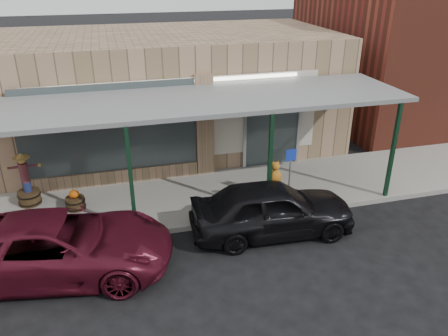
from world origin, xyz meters
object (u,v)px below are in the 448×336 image
object	(u,v)px
barrel_pumpkin	(75,202)
car_maroon	(58,246)
parked_sedan	(272,208)
barrel_scarecrow	(27,187)
handicap_sign	(290,168)

from	to	relation	value
barrel_pumpkin	car_maroon	distance (m)	2.63
parked_sedan	car_maroon	distance (m)	5.17
barrel_scarecrow	handicap_sign	bearing A→B (deg)	-10.74
handicap_sign	car_maroon	bearing A→B (deg)	-173.77
barrel_scarecrow	parked_sedan	xyz separation A→B (m)	(6.22, -2.95, 0.03)
handicap_sign	parked_sedan	size ratio (longest dim) A/B	0.38
barrel_scarecrow	barrel_pumpkin	distance (m)	1.45
barrel_scarecrow	handicap_sign	distance (m)	7.41
handicap_sign	parked_sedan	bearing A→B (deg)	-136.09
barrel_scarecrow	parked_sedan	world-z (taller)	barrel_scarecrow
barrel_scarecrow	car_maroon	world-z (taller)	barrel_scarecrow
barrel_pumpkin	parked_sedan	world-z (taller)	parked_sedan
barrel_pumpkin	car_maroon	size ratio (longest dim) A/B	0.12
handicap_sign	car_maroon	distance (m)	6.32
handicap_sign	car_maroon	xyz separation A→B (m)	(-6.13, -1.48, -0.49)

